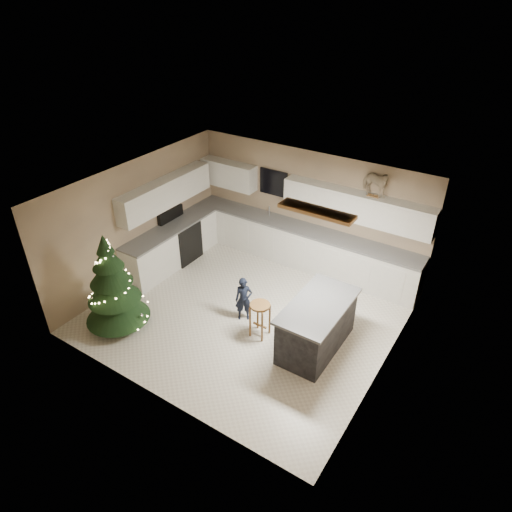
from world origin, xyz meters
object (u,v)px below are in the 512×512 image
object	(u,v)px
bar_stool	(260,312)
toddler	(244,299)
island	(317,326)
christmas_tree	(113,290)
rocking_horse	(375,183)

from	to	relation	value
bar_stool	toddler	world-z (taller)	toddler
bar_stool	toddler	xyz separation A→B (m)	(-0.52, 0.24, -0.07)
island	bar_stool	xyz separation A→B (m)	(-1.01, -0.28, 0.05)
bar_stool	island	bearing A→B (deg)	15.42
christmas_tree	toddler	world-z (taller)	christmas_tree
rocking_horse	toddler	bearing A→B (deg)	165.09
island	toddler	xyz separation A→B (m)	(-1.52, -0.04, -0.02)
christmas_tree	toddler	bearing A→B (deg)	37.47
bar_stool	toddler	bearing A→B (deg)	155.32
toddler	island	bearing A→B (deg)	-34.50
christmas_tree	island	bearing A→B (deg)	23.59
christmas_tree	rocking_horse	xyz separation A→B (m)	(3.32, 3.92, 1.48)
island	christmas_tree	size ratio (longest dim) A/B	0.87
rocking_horse	christmas_tree	bearing A→B (deg)	154.81
island	bar_stool	distance (m)	1.05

